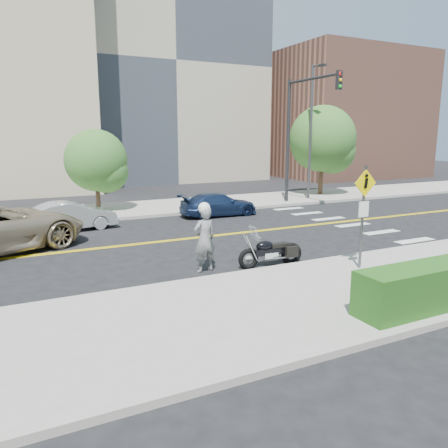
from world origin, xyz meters
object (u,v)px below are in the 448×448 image
Objects in this scene: motorcyclist at (204,237)px; parked_car_blue at (219,204)px; motorcycle at (271,245)px; pedestrian_sign at (363,207)px; parked_car_silver at (70,216)px.

parked_car_blue is (4.41, 8.24, -0.46)m from motorcyclist.
motorcyclist is 2.16m from motorcycle.
pedestrian_sign reaches higher than parked_car_blue.
motorcycle is 0.56× the size of parked_car_silver.
parked_car_silver is at bearing 124.46° from pedestrian_sign.
pedestrian_sign is at bearing 144.88° from motorcyclist.
motorcycle is (2.10, -0.35, -0.39)m from motorcyclist.
pedestrian_sign is 2.95m from motorcycle.
pedestrian_sign is 0.79× the size of parked_car_silver.
motorcyclist is at bearing -168.27° from parked_car_silver.
parked_car_blue is at bearing 78.15° from motorcycle.
parked_car_blue is (7.20, 0.40, -0.05)m from parked_car_silver.
pedestrian_sign is 1.44× the size of motorcyclist.
motorcyclist is at bearing 173.81° from motorcycle.
parked_car_blue is (2.32, 8.59, -0.07)m from motorcycle.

